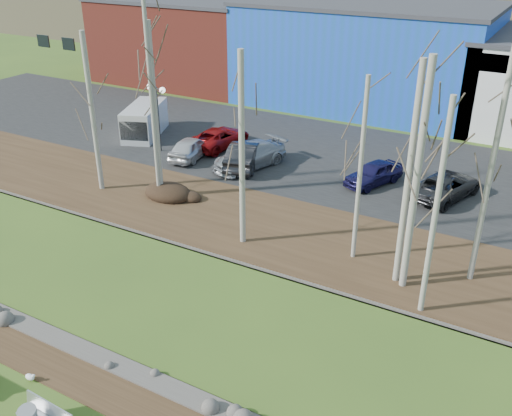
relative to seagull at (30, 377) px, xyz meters
The scene contains 27 objects.
dirt_strip 4.09m from the seagull, 13.88° to the left, with size 80.00×1.80×0.03m, color #382616.
near_bank_rocks 4.43m from the seagull, 26.54° to the left, with size 80.00×0.80×0.50m, color #47423D, non-canonical shape.
river 7.26m from the seagull, 56.90° to the left, with size 80.00×8.00×0.90m, color #121D32, non-canonical shape.
far_bank_rocks 10.92m from the seagull, 68.73° to the left, with size 80.00×0.80×0.46m, color #47423D, non-canonical shape.
far_bank 13.95m from the seagull, 73.50° to the left, with size 80.00×7.00×0.15m, color #382616.
parking_lot 24.21m from the seagull, 80.58° to the left, with size 80.00×14.00×0.14m, color black.
building_brick 43.01m from the seagull, 117.88° to the left, with size 16.32×12.24×7.80m.
building_blue 38.14m from the seagull, 93.08° to the left, with size 20.40×12.24×8.30m.
seagull is the anchor object (origin of this frame).
dirt_mound 14.55m from the seagull, 108.94° to the left, with size 2.85×2.01×0.56m, color black.
birch_0 16.11m from the seagull, 124.37° to the left, with size 0.28×0.28×8.81m.
birch_1 15.61m from the seagull, 110.78° to the left, with size 0.21×0.21×12.08m.
birch_2 15.33m from the seagull, 110.58° to the left, with size 0.32×0.32×9.46m.
birch_3 12.40m from the seagull, 82.65° to the left, with size 0.27×0.27×9.04m.
birch_4 14.90m from the seagull, 62.62° to the left, with size 0.20×0.20×8.31m.
birch_5 15.14m from the seagull, 44.50° to the left, with size 0.22×0.22×8.59m.
birch_6 15.46m from the seagull, 53.08° to the left, with size 0.27×0.27×9.35m.
birch_7 15.53m from the seagull, 51.34° to the left, with size 0.29×0.29×9.56m.
birch_8 18.52m from the seagull, 49.24° to the left, with size 0.24×0.24×10.45m.
street_lamp 21.92m from the seagull, 116.42° to the left, with size 1.66×0.71×4.44m.
car_0 20.64m from the seagull, 110.08° to the left, with size 1.65×4.11×1.40m, color silver.
car_1 20.10m from the seagull, 99.33° to the left, with size 1.70×4.86×1.60m, color #232326.
car_2 22.94m from the seagull, 106.67° to the left, with size 2.22×4.82×1.34m, color #9C0F11.
car_3 20.06m from the seagull, 98.52° to the left, with size 2.10×5.16×1.50m, color #929599.
car_4 21.60m from the seagull, 77.55° to the left, with size 1.58×3.93×1.34m, color #1A1746.
car_5 23.03m from the seagull, 67.76° to the left, with size 2.28×4.94×1.37m, color #27272A.
van_grey 24.73m from the seagull, 120.53° to the left, with size 3.77×5.37×2.17m.
Camera 1 is at (9.75, -7.86, 13.63)m, focal length 40.00 mm.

